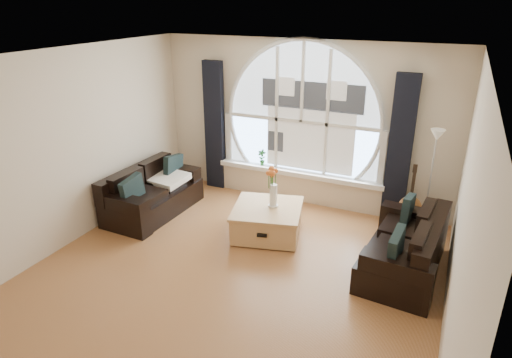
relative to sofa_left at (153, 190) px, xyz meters
The scene contains 21 objects.
ground 2.37m from the sofa_left, 31.76° to the right, with size 5.00×5.50×0.01m, color brown.
ceiling 3.28m from the sofa_left, 31.76° to the right, with size 5.00×5.50×0.01m, color silver.
wall_back 2.68m from the sofa_left, 37.46° to the left, with size 5.00×0.01×2.70m, color beige.
wall_front 4.55m from the sofa_left, 63.49° to the right, with size 5.00×0.01×2.70m, color beige.
wall_left 1.64m from the sofa_left, 112.74° to the right, with size 0.01×5.50×2.70m, color beige.
wall_right 4.75m from the sofa_left, 15.32° to the right, with size 0.01×5.50×2.70m, color beige.
attic_slope 4.78m from the sofa_left, 16.37° to the right, with size 0.92×5.50×0.72m, color silver.
arched_window 2.77m from the sofa_left, 36.91° to the left, with size 2.60×0.06×2.15m, color silver.
window_sill 2.44m from the sofa_left, 35.60° to the left, with size 2.90×0.22×0.08m, color white.
window_frame 2.75m from the sofa_left, 36.35° to the left, with size 2.76×0.08×2.15m, color white.
neighbor_house 2.82m from the sofa_left, 34.66° to the left, with size 1.70×0.02×1.50m, color silver.
curtain_left 1.64m from the sofa_left, 74.64° to the left, with size 0.35×0.12×2.30m, color black.
curtain_right 3.92m from the sofa_left, 21.35° to the left, with size 0.35×0.12×2.30m, color black.
sofa_left is the anchor object (origin of this frame).
sofa_right 3.93m from the sofa_left, ahead, with size 0.83×1.65×0.73m, color black.
coffee_chest 1.98m from the sofa_left, ahead, with size 0.98×0.98×0.48m, color tan.
throw_blanket 0.33m from the sofa_left, 70.32° to the left, with size 0.55×0.55×0.10m, color silver.
vase_flowers 2.09m from the sofa_left, ahead, with size 0.24×0.24×0.70m, color white.
floor_lamp 4.26m from the sofa_left, 15.52° to the left, with size 0.24×0.24×1.60m, color #B2B2B2.
guitar 4.04m from the sofa_left, 17.39° to the left, with size 0.36×0.24×1.06m, color brown.
potted_plant 1.95m from the sofa_left, 47.52° to the left, with size 0.15×0.10×0.28m, color #1E6023.
Camera 1 is at (2.27, -4.09, 3.29)m, focal length 31.32 mm.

